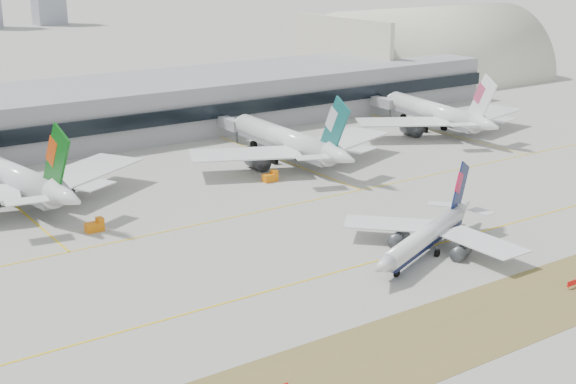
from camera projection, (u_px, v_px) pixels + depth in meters
ground at (322, 262)px, 140.91m from camera, size 3000.00×3000.00×0.00m
taxiing_airliner at (428, 235)px, 144.38m from camera, size 39.51×33.43×13.97m
widebody_eva at (12, 178)px, 171.48m from camera, size 59.65×58.96×21.51m
widebody_cathay at (288, 142)px, 204.18m from camera, size 58.54×57.24×20.88m
widebody_china_air at (437, 114)px, 238.60m from camera, size 57.09×56.42×20.58m
terminal at (82, 113)px, 229.20m from camera, size 280.00×43.10×15.00m
hangar at (425, 81)px, 330.94m from camera, size 91.00×60.00×60.00m
hold_sign_right at (572, 283)px, 129.92m from camera, size 2.20×0.15×1.35m
gse_b at (95, 226)px, 156.04m from camera, size 3.55×2.00×2.60m
gse_c at (271, 177)px, 189.25m from camera, size 3.55×2.00×2.60m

